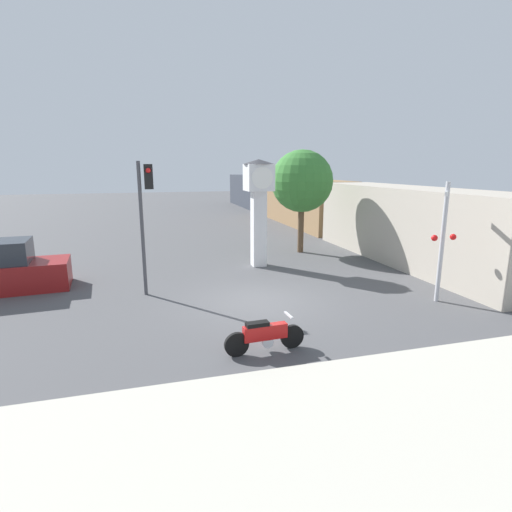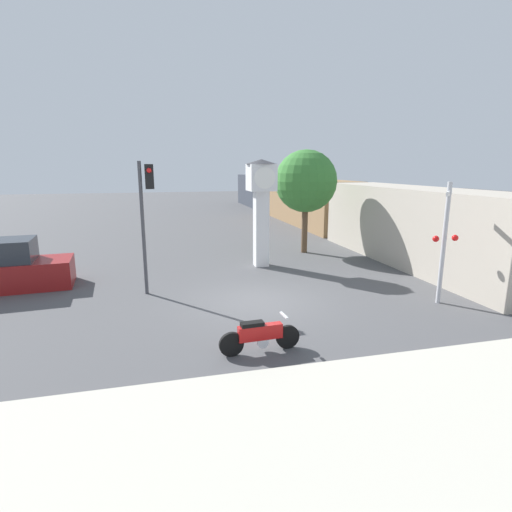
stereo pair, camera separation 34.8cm
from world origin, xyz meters
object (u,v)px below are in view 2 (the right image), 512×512
(railroad_crossing_signal, at_px, (445,239))
(street_tree, at_px, (306,182))
(motorcycle, at_px, (260,335))
(parked_car, at_px, (6,269))
(freight_train, at_px, (308,202))
(clock_tower, at_px, (261,196))
(traffic_light, at_px, (146,205))

(railroad_crossing_signal, distance_m, street_tree, 8.66)
(motorcycle, height_order, parked_car, parked_car)
(freight_train, bearing_deg, parked_car, -141.22)
(freight_train, bearing_deg, motorcycle, -114.03)
(street_tree, bearing_deg, clock_tower, -142.39)
(traffic_light, height_order, railroad_crossing_signal, traffic_light)
(freight_train, height_order, parked_car, freight_train)
(freight_train, distance_m, street_tree, 10.90)
(clock_tower, relative_size, freight_train, 0.12)
(railroad_crossing_signal, bearing_deg, freight_train, 81.93)
(railroad_crossing_signal, bearing_deg, motorcycle, -162.78)
(street_tree, height_order, parked_car, street_tree)
(freight_train, height_order, street_tree, street_tree)
(motorcycle, xyz_separation_m, street_tree, (5.06, 10.42, 3.16))
(traffic_light, xyz_separation_m, parked_car, (-4.97, 1.77, -2.32))
(clock_tower, bearing_deg, railroad_crossing_signal, -55.34)
(motorcycle, relative_size, freight_train, 0.05)
(freight_train, bearing_deg, street_tree, -112.00)
(clock_tower, bearing_deg, freight_train, 60.47)
(motorcycle, distance_m, traffic_light, 6.43)
(freight_train, height_order, traffic_light, traffic_light)
(motorcycle, relative_size, clock_tower, 0.43)
(motorcycle, distance_m, railroad_crossing_signal, 6.99)
(clock_tower, height_order, street_tree, street_tree)
(clock_tower, distance_m, street_tree, 3.66)
(clock_tower, distance_m, freight_train, 14.05)
(clock_tower, height_order, freight_train, clock_tower)
(clock_tower, bearing_deg, motorcycle, -104.95)
(clock_tower, xyz_separation_m, railroad_crossing_signal, (4.29, -6.20, -0.97))
(traffic_light, bearing_deg, parked_car, 160.38)
(traffic_light, height_order, street_tree, street_tree)
(freight_train, relative_size, street_tree, 7.71)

